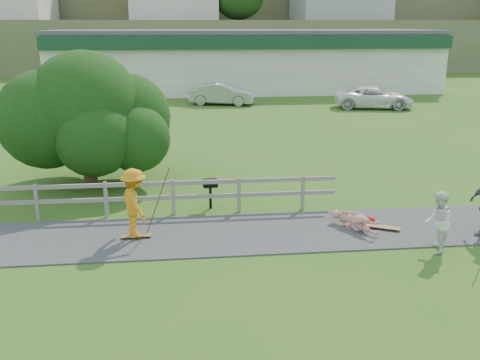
{
  "coord_description": "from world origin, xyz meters",
  "views": [
    {
      "loc": [
        -1.7,
        -12.19,
        5.59
      ],
      "look_at": [
        -0.11,
        2.0,
        1.41
      ],
      "focal_mm": 40.0,
      "sensor_mm": 36.0,
      "label": 1
    }
  ],
  "objects_px": {
    "car_silver": "(222,94)",
    "car_white": "(374,98)",
    "skater_fallen": "(354,221)",
    "tree": "(87,129)",
    "bbq": "(210,194)",
    "spectator_a": "(438,222)",
    "skater_rider": "(135,206)"
  },
  "relations": [
    {
      "from": "car_silver",
      "to": "bbq",
      "type": "height_order",
      "value": "car_silver"
    },
    {
      "from": "skater_rider",
      "to": "spectator_a",
      "type": "relative_size",
      "value": 1.17
    },
    {
      "from": "skater_fallen",
      "to": "car_white",
      "type": "relative_size",
      "value": 0.3
    },
    {
      "from": "skater_rider",
      "to": "car_white",
      "type": "relative_size",
      "value": 0.35
    },
    {
      "from": "tree",
      "to": "bbq",
      "type": "xyz_separation_m",
      "value": [
        4.16,
        -3.18,
        -1.54
      ]
    },
    {
      "from": "skater_rider",
      "to": "car_silver",
      "type": "relative_size",
      "value": 0.4
    },
    {
      "from": "bbq",
      "to": "spectator_a",
      "type": "bearing_deg",
      "value": -41.3
    },
    {
      "from": "car_silver",
      "to": "bbq",
      "type": "relative_size",
      "value": 4.86
    },
    {
      "from": "skater_rider",
      "to": "car_silver",
      "type": "xyz_separation_m",
      "value": [
        4.26,
        24.66,
        -0.17
      ]
    },
    {
      "from": "spectator_a",
      "to": "car_silver",
      "type": "distance_m",
      "value": 26.57
    },
    {
      "from": "car_white",
      "to": "bbq",
      "type": "xyz_separation_m",
      "value": [
        -12.36,
        -19.56,
        -0.26
      ]
    },
    {
      "from": "spectator_a",
      "to": "car_silver",
      "type": "bearing_deg",
      "value": -150.9
    },
    {
      "from": "spectator_a",
      "to": "tree",
      "type": "distance_m",
      "value": 12.08
    },
    {
      "from": "tree",
      "to": "skater_fallen",
      "type": "bearing_deg",
      "value": -34.13
    },
    {
      "from": "spectator_a",
      "to": "tree",
      "type": "xyz_separation_m",
      "value": [
        -9.66,
        7.15,
        1.22
      ]
    },
    {
      "from": "tree",
      "to": "bbq",
      "type": "bearing_deg",
      "value": -37.34
    },
    {
      "from": "skater_rider",
      "to": "car_white",
      "type": "height_order",
      "value": "skater_rider"
    },
    {
      "from": "skater_fallen",
      "to": "car_white",
      "type": "height_order",
      "value": "car_white"
    },
    {
      "from": "skater_fallen",
      "to": "car_silver",
      "type": "relative_size",
      "value": 0.34
    },
    {
      "from": "spectator_a",
      "to": "tree",
      "type": "relative_size",
      "value": 0.25
    },
    {
      "from": "skater_fallen",
      "to": "car_silver",
      "type": "height_order",
      "value": "car_silver"
    },
    {
      "from": "spectator_a",
      "to": "skater_fallen",
      "type": "bearing_deg",
      "value": -114.72
    },
    {
      "from": "car_white",
      "to": "tree",
      "type": "distance_m",
      "value": 23.3
    },
    {
      "from": "skater_fallen",
      "to": "skater_rider",
      "type": "bearing_deg",
      "value": 148.24
    },
    {
      "from": "skater_fallen",
      "to": "bbq",
      "type": "bearing_deg",
      "value": 118.06
    },
    {
      "from": "car_silver",
      "to": "skater_fallen",
      "type": "bearing_deg",
      "value": -161.58
    },
    {
      "from": "bbq",
      "to": "car_white",
      "type": "bearing_deg",
      "value": 52.25
    },
    {
      "from": "car_silver",
      "to": "car_white",
      "type": "height_order",
      "value": "car_silver"
    },
    {
      "from": "skater_rider",
      "to": "car_white",
      "type": "bearing_deg",
      "value": -57.17
    },
    {
      "from": "car_white",
      "to": "bbq",
      "type": "relative_size",
      "value": 5.55
    },
    {
      "from": "skater_fallen",
      "to": "tree",
      "type": "bearing_deg",
      "value": 114.35
    },
    {
      "from": "car_silver",
      "to": "car_white",
      "type": "distance_m",
      "value": 10.62
    }
  ]
}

